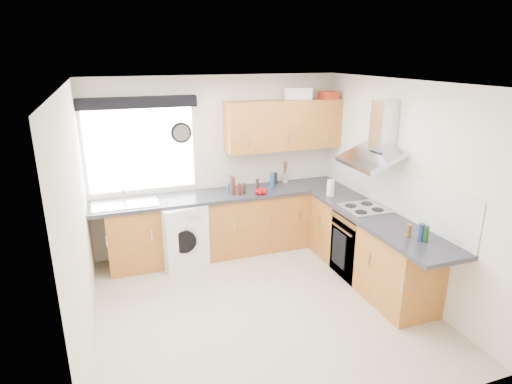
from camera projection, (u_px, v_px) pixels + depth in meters
name	position (u px, v px, depth m)	size (l,w,h in m)	color
ground_plane	(260.00, 306.00, 4.92)	(3.60, 3.60, 0.00)	beige
ceiling	(261.00, 83.00, 4.15)	(3.60, 3.60, 0.02)	white
wall_back	(218.00, 165.00, 6.15)	(3.60, 0.02, 2.50)	silver
wall_front	(351.00, 288.00, 2.92)	(3.60, 0.02, 2.50)	silver
wall_left	(79.00, 226.00, 3.96)	(0.02, 3.60, 2.50)	silver
wall_right	(402.00, 187.00, 5.11)	(0.02, 3.60, 2.50)	silver
window	(141.00, 150.00, 5.71)	(1.40, 0.02, 1.10)	white
window_blind	(137.00, 102.00, 5.43)	(1.50, 0.18, 0.14)	black
splashback	(385.00, 186.00, 5.39)	(0.01, 3.00, 0.54)	white
base_cab_back	(218.00, 226.00, 6.11)	(3.00, 0.58, 0.86)	#9A5A21
base_cab_corner	(318.00, 213.00, 6.61)	(0.60, 0.60, 0.86)	#9A5A21
base_cab_right	(368.00, 248.00, 5.40)	(0.58, 2.10, 0.86)	#9A5A21
worktop_back	(224.00, 195.00, 5.99)	(3.60, 0.62, 0.05)	#25252C
worktop_right	(378.00, 219.00, 5.12)	(0.62, 2.42, 0.05)	#25252C
sink	(125.00, 201.00, 5.55)	(0.84, 0.46, 0.10)	#B6BDC8
oven	(361.00, 244.00, 5.54)	(0.56, 0.58, 0.85)	black
hob_plate	(364.00, 208.00, 5.38)	(0.52, 0.52, 0.01)	#B6BDC8
extractor_hood	(377.00, 141.00, 5.15)	(0.52, 0.78, 0.66)	#B6BDC8
upper_cabinets	(284.00, 125.00, 6.12)	(1.70, 0.35, 0.70)	#9A5A21
washing_machine	(181.00, 233.00, 5.83)	(0.59, 0.57, 0.87)	white
wall_clock	(182.00, 133.00, 5.80)	(0.28, 0.28, 0.04)	black
casserole	(297.00, 93.00, 6.15)	(0.39, 0.28, 0.16)	white
storage_box	(329.00, 95.00, 6.12)	(0.23, 0.20, 0.11)	#A52815
utensil_pot	(285.00, 178.00, 6.47)	(0.10, 0.10, 0.13)	#9E988A
kitchen_roll	(331.00, 188.00, 5.84)	(0.10, 0.10, 0.23)	white
tomato_cluster	(261.00, 191.00, 5.95)	(0.16, 0.16, 0.07)	#A5020A
jar_0	(276.00, 178.00, 6.37)	(0.05, 0.05, 0.18)	black
jar_1	(244.00, 188.00, 5.96)	(0.06, 0.06, 0.14)	#30291A
jar_2	(233.00, 186.00, 5.91)	(0.07, 0.07, 0.25)	#4F241C
jar_3	(229.00, 187.00, 6.07)	(0.05, 0.05, 0.11)	#1D5D8D
jar_4	(232.00, 184.00, 6.01)	(0.06, 0.06, 0.24)	navy
jar_5	(272.00, 180.00, 6.20)	(0.07, 0.07, 0.22)	#1C4E8A
jar_6	(239.00, 189.00, 5.89)	(0.05, 0.05, 0.16)	#551211
jar_7	(257.00, 185.00, 6.09)	(0.04, 0.04, 0.17)	#2F261A
bottle_0	(421.00, 232.00, 4.43)	(0.06, 0.06, 0.19)	navy
bottle_1	(426.00, 234.00, 4.42)	(0.06, 0.06, 0.17)	#163E17
bottle_2	(409.00, 231.00, 4.54)	(0.05, 0.05, 0.14)	brown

